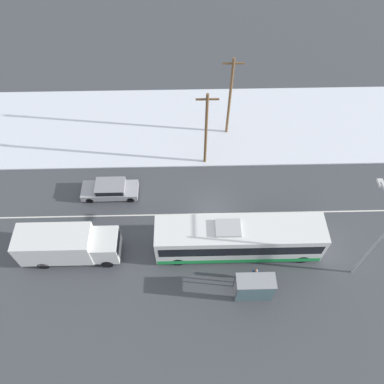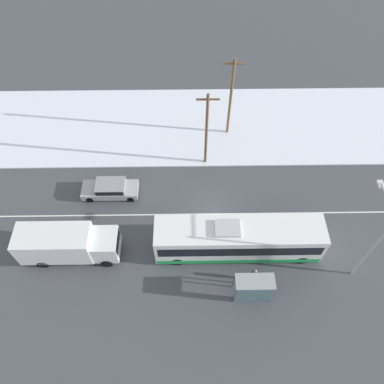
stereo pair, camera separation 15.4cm
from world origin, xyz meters
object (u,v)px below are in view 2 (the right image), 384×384
at_px(streetlamp, 375,234).
at_px(bus_shelter, 254,289).
at_px(city_bus, 238,239).
at_px(pedestrian_at_stop, 254,274).
at_px(utility_pole_roadside, 207,130).
at_px(sedan_car, 110,188).
at_px(utility_pole_snowlot, 231,97).
at_px(box_truck, 66,244).

bearing_deg(streetlamp, bus_shelter, -162.83).
height_order(city_bus, bus_shelter, city_bus).
xyz_separation_m(pedestrian_at_stop, streetlamp, (7.43, 1.00, 3.91)).
distance_m(bus_shelter, utility_pole_roadside, 13.31).
height_order(sedan_car, utility_pole_snowlot, utility_pole_snowlot).
relative_size(sedan_car, streetlamp, 0.61).
bearing_deg(pedestrian_at_stop, city_bus, 112.54).
bearing_deg(streetlamp, pedestrian_at_stop, -172.36).
relative_size(sedan_car, pedestrian_at_stop, 2.93).
bearing_deg(pedestrian_at_stop, sedan_car, 144.92).
height_order(sedan_car, pedestrian_at_stop, pedestrian_at_stop).
height_order(box_truck, streetlamp, streetlamp).
height_order(box_truck, sedan_car, box_truck).
xyz_separation_m(sedan_car, bus_shelter, (11.06, -9.32, 0.89)).
bearing_deg(pedestrian_at_stop, streetlamp, 7.64).
relative_size(pedestrian_at_stop, utility_pole_roadside, 0.21).
bearing_deg(bus_shelter, pedestrian_at_stop, 79.80).
distance_m(pedestrian_at_stop, bus_shelter, 1.56).
bearing_deg(city_bus, box_truck, -179.17).
bearing_deg(utility_pole_snowlot, box_truck, -135.14).
bearing_deg(streetlamp, sedan_car, 159.67).
distance_m(bus_shelter, utility_pole_snowlot, 16.72).
xyz_separation_m(box_truck, utility_pole_roadside, (10.63, 9.10, 2.45)).
relative_size(pedestrian_at_stop, streetlamp, 0.21).
bearing_deg(city_bus, pedestrian_at_stop, -67.46).
relative_size(box_truck, utility_pole_roadside, 0.93).
distance_m(pedestrian_at_stop, utility_pole_snowlot, 15.51).
relative_size(box_truck, sedan_car, 1.55).
xyz_separation_m(city_bus, utility_pole_snowlot, (0.15, 12.65, 2.67)).
xyz_separation_m(streetlamp, utility_pole_snowlot, (-8.31, 14.12, -0.55)).
bearing_deg(utility_pole_roadside, utility_pole_snowlot, 58.78).
bearing_deg(city_bus, utility_pole_roadside, 103.35).
distance_m(city_bus, bus_shelter, 3.92).
bearing_deg(utility_pole_roadside, box_truck, -139.44).
bearing_deg(pedestrian_at_stop, utility_pole_roadside, 105.42).
height_order(sedan_car, bus_shelter, bus_shelter).
relative_size(bus_shelter, utility_pole_snowlot, 0.32).
relative_size(city_bus, sedan_car, 2.61).
distance_m(city_bus, box_truck, 12.75).
bearing_deg(streetlamp, city_bus, 170.14).
relative_size(streetlamp, utility_pole_roadside, 0.98).
height_order(box_truck, utility_pole_snowlot, utility_pole_snowlot).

